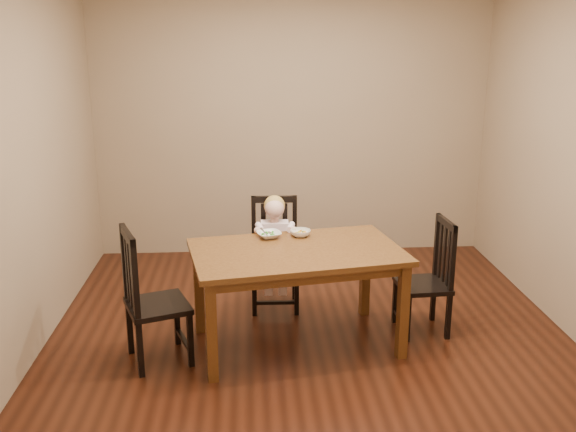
{
  "coord_description": "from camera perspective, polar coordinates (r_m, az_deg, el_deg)",
  "views": [
    {
      "loc": [
        -0.44,
        -4.52,
        2.26
      ],
      "look_at": [
        -0.15,
        0.25,
        0.88
      ],
      "focal_mm": 40.0,
      "sensor_mm": 36.0,
      "label": 1
    }
  ],
  "objects": [
    {
      "name": "dining_table",
      "position": [
        4.66,
        0.78,
        -4.0
      ],
      "size": [
        1.64,
        1.16,
        0.75
      ],
      "rotation": [
        0.0,
        0.0,
        0.18
      ],
      "color": "#452810",
      "rests_on": "room"
    },
    {
      "name": "chair_right",
      "position": [
        5.08,
        12.38,
        -5.45
      ],
      "size": [
        0.4,
        0.41,
        0.9
      ],
      "rotation": [
        0.0,
        0.0,
        1.64
      ],
      "color": "black",
      "rests_on": "room"
    },
    {
      "name": "chair_child",
      "position": [
        5.41,
        -1.19,
        -3.53
      ],
      "size": [
        0.41,
        0.39,
        0.93
      ],
      "rotation": [
        0.0,
        0.0,
        3.12
      ],
      "color": "black",
      "rests_on": "room"
    },
    {
      "name": "chair_left",
      "position": [
        4.59,
        -12.16,
        -7.26
      ],
      "size": [
        0.53,
        0.54,
        0.99
      ],
      "rotation": [
        0.0,
        0.0,
        -1.21
      ],
      "color": "black",
      "rests_on": "room"
    },
    {
      "name": "bowl_veg",
      "position": [
        4.92,
        1.11,
        -1.53
      ],
      "size": [
        0.2,
        0.2,
        0.05
      ],
      "primitive_type": "imported",
      "rotation": [
        0.0,
        0.0,
        -0.32
      ],
      "color": "white",
      "rests_on": "dining_table"
    },
    {
      "name": "bowl_peas",
      "position": [
        4.89,
        -1.7,
        -1.68
      ],
      "size": [
        0.23,
        0.23,
        0.04
      ],
      "primitive_type": "imported",
      "rotation": [
        0.0,
        0.0,
        0.31
      ],
      "color": "white",
      "rests_on": "dining_table"
    },
    {
      "name": "toddler",
      "position": [
        5.32,
        -1.19,
        -2.33
      ],
      "size": [
        0.31,
        0.38,
        0.52
      ],
      "primitive_type": null,
      "rotation": [
        0.0,
        0.0,
        3.12
      ],
      "color": "white",
      "rests_on": "chair_child"
    },
    {
      "name": "fork",
      "position": [
        4.86,
        -2.11,
        -1.53
      ],
      "size": [
        0.07,
        0.13,
        0.05
      ],
      "rotation": [
        0.0,
        0.0,
        0.48
      ],
      "color": "silver",
      "rests_on": "bowl_peas"
    },
    {
      "name": "room",
      "position": [
        4.63,
        2.03,
        4.71
      ],
      "size": [
        4.01,
        4.01,
        2.71
      ],
      "color": "#3B190C",
      "rests_on": "ground"
    }
  ]
}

